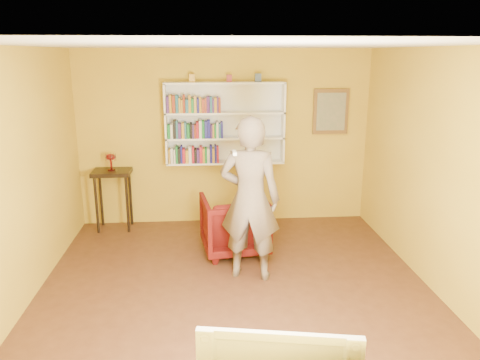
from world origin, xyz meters
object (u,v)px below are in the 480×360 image
console_table (112,181)px  armchair (234,224)px  person (250,199)px  bookshelf (225,123)px  ruby_lustre (111,158)px

console_table → armchair: bearing=-29.8°
console_table → person: (1.91, -1.75, 0.21)m
console_table → bookshelf: bearing=5.3°
ruby_lustre → armchair: ruby_lustre is taller
armchair → bookshelf: bearing=-94.3°
bookshelf → ruby_lustre: bearing=-174.7°
ruby_lustre → armchair: (1.78, -1.02, -0.72)m
console_table → armchair: console_table is taller
bookshelf → console_table: bookshelf is taller
ruby_lustre → bookshelf: bearing=5.3°
bookshelf → console_table: size_ratio=1.94×
bookshelf → person: bearing=-84.2°
console_table → ruby_lustre: bearing=126.9°
console_table → person: person is taller
bookshelf → person: 2.02m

